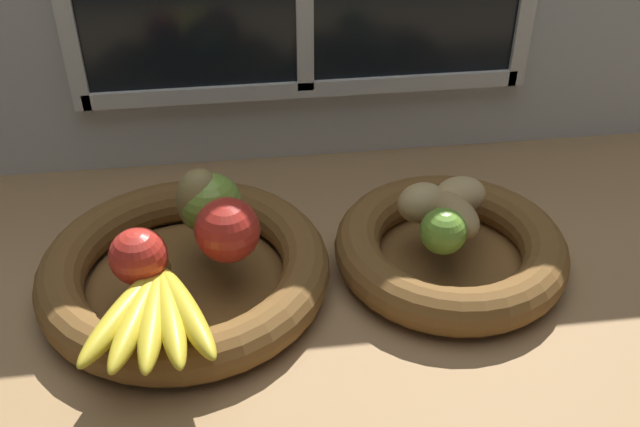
{
  "coord_description": "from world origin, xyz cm",
  "views": [
    {
      "loc": [
        -10.53,
        -70.71,
        60.42
      ],
      "look_at": [
        -1.51,
        -0.8,
        9.71
      ],
      "focal_mm": 41.45,
      "sensor_mm": 36.0,
      "label": 1
    }
  ],
  "objects": [
    {
      "name": "potato_back",
      "position": [
        16.88,
        3.39,
        7.94
      ],
      "size": [
        7.52,
        6.27,
        4.46
      ],
      "primitive_type": "ellipsoid",
      "rotation": [
        0.0,
        0.0,
        3.31
      ],
      "color": "tan",
      "rests_on": "fruit_bowl_right"
    },
    {
      "name": "lime_near",
      "position": [
        12.52,
        -4.48,
        8.49
      ],
      "size": [
        5.56,
        5.56,
        5.56
      ],
      "primitive_type": "sphere",
      "color": "#6B9E33",
      "rests_on": "fruit_bowl_right"
    },
    {
      "name": "fruit_bowl_right",
      "position": [
        14.98,
        -0.8,
        2.69
      ],
      "size": [
        29.13,
        29.13,
        5.71
      ],
      "color": "brown",
      "rests_on": "ground_plane"
    },
    {
      "name": "banana_bunch_front",
      "position": [
        -20.52,
        -12.64,
        7.1
      ],
      "size": [
        15.51,
        17.23,
        2.77
      ],
      "color": "gold",
      "rests_on": "fruit_bowl_left"
    },
    {
      "name": "potato_oblong",
      "position": [
        11.55,
        1.87,
        8.24
      ],
      "size": [
        7.23,
        6.32,
        5.06
      ],
      "primitive_type": "ellipsoid",
      "rotation": [
        0.0,
        0.0,
        3.36
      ],
      "color": "tan",
      "rests_on": "fruit_bowl_right"
    },
    {
      "name": "potato_large",
      "position": [
        14.98,
        -0.8,
        8.0
      ],
      "size": [
        6.91,
        9.31,
        4.58
      ],
      "primitive_type": "ellipsoid",
      "rotation": [
        0.0,
        0.0,
        1.9
      ],
      "color": "#A38451",
      "rests_on": "fruit_bowl_right"
    },
    {
      "name": "fruit_bowl_left",
      "position": [
        -17.99,
        -0.8,
        2.68
      ],
      "size": [
        35.15,
        35.15,
        5.71
      ],
      "color": "brown",
      "rests_on": "ground_plane"
    },
    {
      "name": "ground_plane",
      "position": [
        0.0,
        0.0,
        -1.5
      ],
      "size": [
        140.0,
        90.0,
        3.0
      ],
      "primitive_type": "cube",
      "color": "#9E774C"
    },
    {
      "name": "apple_red_front",
      "position": [
        -22.33,
        -5.27,
        8.98
      ],
      "size": [
        6.54,
        6.54,
        6.54
      ],
      "primitive_type": "sphere",
      "color": "red",
      "rests_on": "fruit_bowl_left"
    },
    {
      "name": "apple_red_right",
      "position": [
        -12.42,
        -2.41,
        9.52
      ],
      "size": [
        7.62,
        7.62,
        7.62
      ],
      "primitive_type": "sphere",
      "color": "red",
      "rests_on": "fruit_bowl_left"
    },
    {
      "name": "pear_brown",
      "position": [
        -15.45,
        3.32,
        9.94
      ],
      "size": [
        7.98,
        7.91,
        8.46
      ],
      "primitive_type": "ellipsoid",
      "rotation": [
        0.0,
        0.0,
        5.27
      ],
      "color": "olive",
      "rests_on": "fruit_bowl_left"
    },
    {
      "name": "apple_green_back",
      "position": [
        -14.3,
        3.1,
        9.53
      ],
      "size": [
        7.63,
        7.63,
        7.63
      ],
      "primitive_type": "sphere",
      "color": "#7AA338",
      "rests_on": "fruit_bowl_left"
    }
  ]
}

